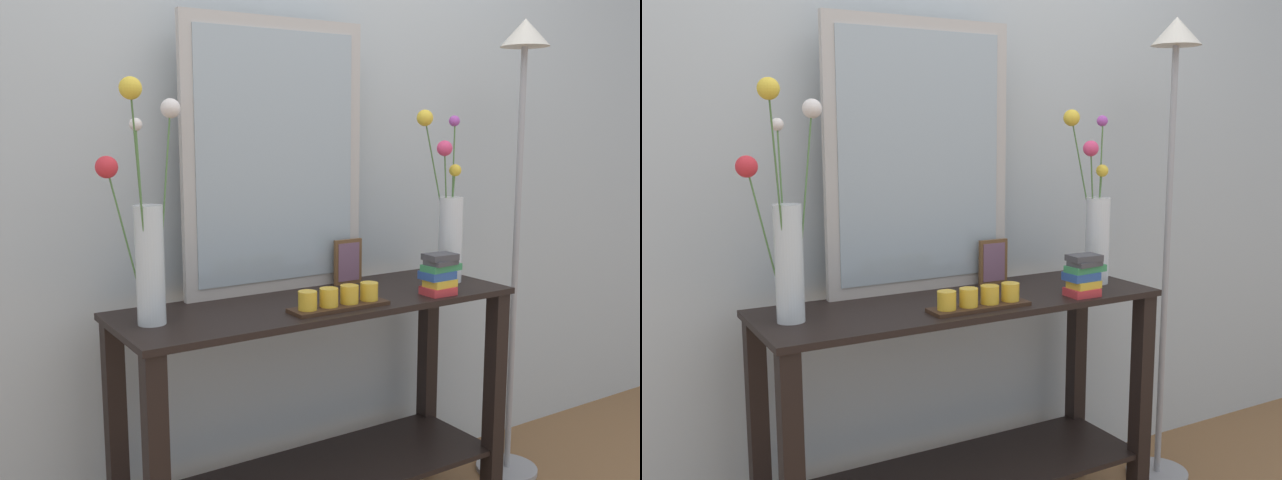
% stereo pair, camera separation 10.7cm
% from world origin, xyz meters
% --- Properties ---
extents(wall_back, '(6.40, 0.08, 2.70)m').
position_xyz_m(wall_back, '(0.00, 0.33, 1.35)').
color(wall_back, '#B2BCC1').
rests_on(wall_back, ground).
extents(console_table, '(1.30, 0.43, 0.83)m').
position_xyz_m(console_table, '(0.00, 0.00, 0.51)').
color(console_table, black).
rests_on(console_table, ground).
extents(mirror_leaning, '(0.65, 0.03, 0.88)m').
position_xyz_m(mirror_leaning, '(-0.05, 0.18, 1.27)').
color(mirror_leaning, '#B7B2AD').
rests_on(mirror_leaning, console_table).
extents(tall_vase_left, '(0.27, 0.22, 0.66)m').
position_xyz_m(tall_vase_left, '(-0.55, 0.02, 1.09)').
color(tall_vase_left, silver).
rests_on(tall_vase_left, console_table).
extents(vase_right, '(0.17, 0.14, 0.60)m').
position_xyz_m(vase_right, '(0.52, -0.01, 1.04)').
color(vase_right, silver).
rests_on(vase_right, console_table).
extents(candle_tray, '(0.32, 0.09, 0.07)m').
position_xyz_m(candle_tray, '(-0.01, -0.13, 0.86)').
color(candle_tray, '#382316').
rests_on(candle_tray, console_table).
extents(picture_frame_small, '(0.11, 0.01, 0.16)m').
position_xyz_m(picture_frame_small, '(0.21, 0.14, 0.91)').
color(picture_frame_small, brown).
rests_on(picture_frame_small, console_table).
extents(book_stack, '(0.13, 0.09, 0.13)m').
position_xyz_m(book_stack, '(0.37, -0.15, 0.89)').
color(book_stack, '#C63338').
rests_on(book_stack, console_table).
extents(floor_lamp, '(0.24, 0.24, 1.76)m').
position_xyz_m(floor_lamp, '(0.90, 0.01, 1.19)').
color(floor_lamp, '#9E9EA3').
rests_on(floor_lamp, ground).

